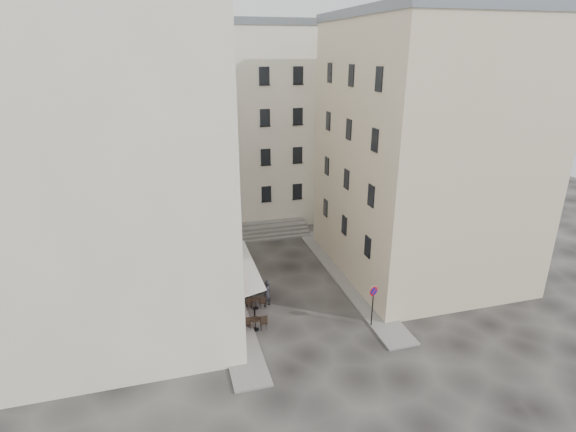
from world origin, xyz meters
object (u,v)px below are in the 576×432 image
object	(u,v)px
bistro_table_a	(255,323)
no_parking_sign	(373,299)
bistro_table_b	(256,303)
pedestrian	(267,293)

from	to	relation	value
bistro_table_a	no_parking_sign	bearing A→B (deg)	-12.86
bistro_table_a	bistro_table_b	size ratio (longest dim) A/B	1.13
bistro_table_a	bistro_table_b	xyz separation A→B (m)	(0.52, 2.37, -0.06)
no_parking_sign	bistro_table_b	bearing A→B (deg)	130.57
no_parking_sign	pedestrian	world-z (taller)	no_parking_sign
bistro_table_a	pedestrian	world-z (taller)	pedestrian
bistro_table_a	bistro_table_b	distance (m)	2.43
pedestrian	no_parking_sign	bearing A→B (deg)	110.39
bistro_table_b	pedestrian	distance (m)	0.94
no_parking_sign	bistro_table_a	xyz separation A→B (m)	(-6.96, 1.59, -1.49)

